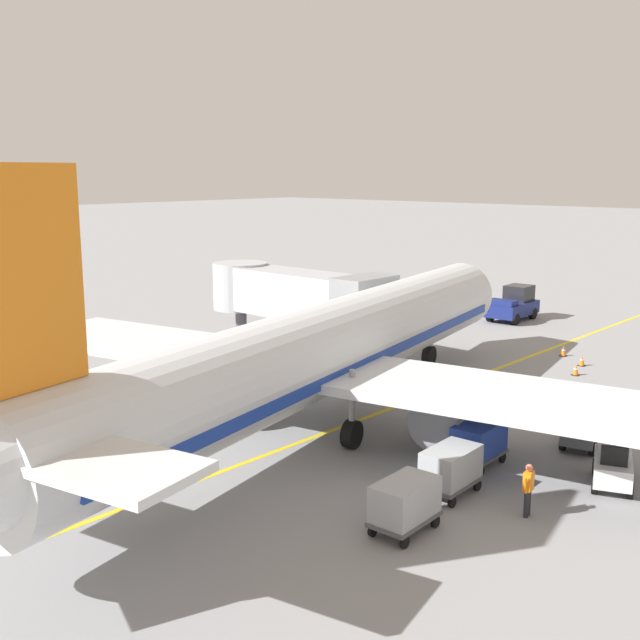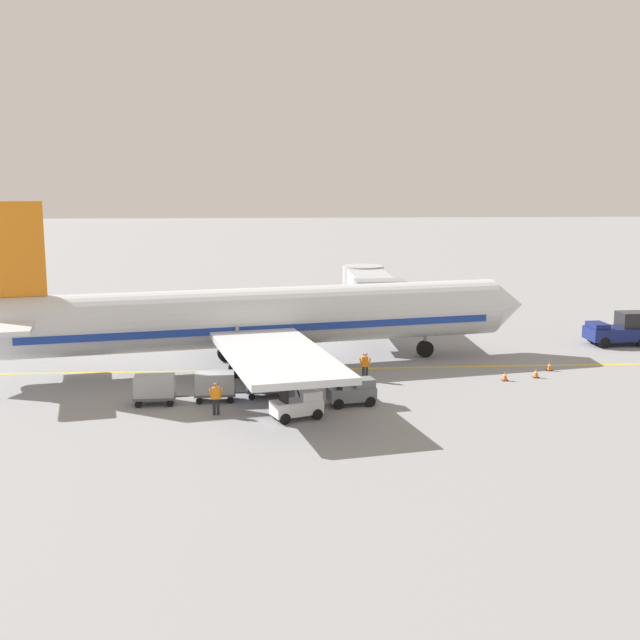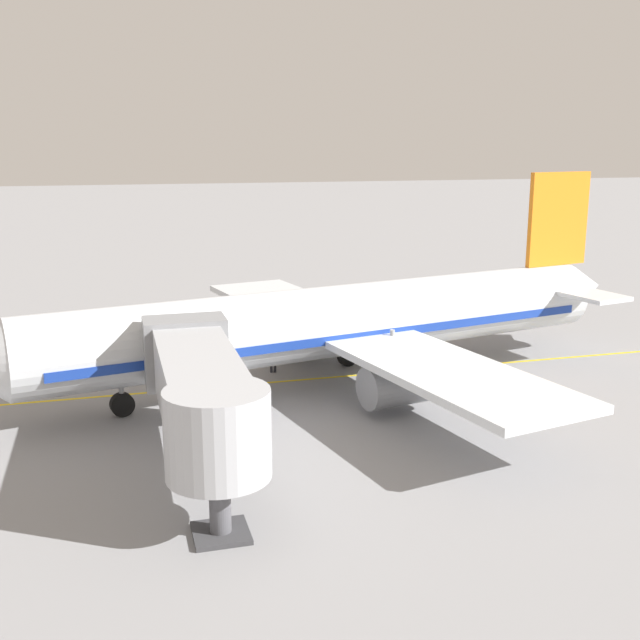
{
  "view_description": "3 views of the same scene",
  "coord_description": "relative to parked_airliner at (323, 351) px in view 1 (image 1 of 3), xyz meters",
  "views": [
    {
      "loc": [
        19.62,
        -21.91,
        10.43
      ],
      "look_at": [
        -3.04,
        2.85,
        3.83
      ],
      "focal_mm": 42.58,
      "sensor_mm": 36.0,
      "label": 1
    },
    {
      "loc": [
        49.53,
        1.03,
        11.9
      ],
      "look_at": [
        1.32,
        4.29,
        3.39
      ],
      "focal_mm": 45.2,
      "sensor_mm": 36.0,
      "label": 2
    },
    {
      "loc": [
        -37.65,
        11.83,
        12.33
      ],
      "look_at": [
        0.02,
        1.38,
        3.2
      ],
      "focal_mm": 42.86,
      "sensor_mm": 36.0,
      "label": 3
    }
  ],
  "objects": [
    {
      "name": "safety_cone_wing_tip",
      "position": [
        2.09,
        18.26,
        -2.9
      ],
      "size": [
        0.36,
        0.36,
        0.59
      ],
      "color": "black",
      "rests_on": "ground"
    },
    {
      "name": "baggage_tug_lead",
      "position": [
        9.03,
        5.09,
        -2.47
      ],
      "size": [
        1.71,
        2.69,
        1.62
      ],
      "color": "slate",
      "rests_on": "ground"
    },
    {
      "name": "ground_crew_loader",
      "position": [
        10.37,
        -2.07,
        -2.23
      ],
      "size": [
        0.29,
        0.73,
        1.69
      ],
      "color": "#232328",
      "rests_on": "ground"
    },
    {
      "name": "jet_bridge",
      "position": [
        -9.87,
        8.45,
        0.27
      ],
      "size": [
        12.56,
        3.5,
        4.98
      ],
      "color": "#A8AAAF",
      "rests_on": "ground"
    },
    {
      "name": "baggage_tug_trailing",
      "position": [
        11.35,
        2.08,
        -2.47
      ],
      "size": [
        2.06,
        2.77,
        1.62
      ],
      "color": "silver",
      "rests_on": "ground"
    },
    {
      "name": "parked_airliner",
      "position": [
        0.0,
        0.0,
        0.0
      ],
      "size": [
        30.43,
        37.1,
        10.63
      ],
      "color": "silver",
      "rests_on": "ground"
    },
    {
      "name": "safety_cone_nose_right",
      "position": [
        3.82,
        16.83,
        -2.9
      ],
      "size": [
        0.36,
        0.36,
        0.59
      ],
      "color": "black",
      "rests_on": "ground"
    },
    {
      "name": "baggage_cart_second_in_train",
      "position": [
        7.74,
        -2.29,
        -2.24
      ],
      "size": [
        1.4,
        2.93,
        1.58
      ],
      "color": "#4C4C51",
      "rests_on": "ground"
    },
    {
      "name": "safety_cone_nose_left",
      "position": [
        4.41,
        14.73,
        -2.9
      ],
      "size": [
        0.36,
        0.36,
        0.59
      ],
      "color": "black",
      "rests_on": "ground"
    },
    {
      "name": "baggage_cart_third_in_train",
      "position": [
        8.2,
        -5.45,
        -2.24
      ],
      "size": [
        1.4,
        2.93,
        1.58
      ],
      "color": "#4C4C51",
      "rests_on": "ground"
    },
    {
      "name": "ground_plane",
      "position": [
        0.73,
        -0.48,
        -3.19
      ],
      "size": [
        400.0,
        400.0,
        0.0
      ],
      "primitive_type": "plane",
      "color": "gray"
    },
    {
      "name": "baggage_cart_front",
      "position": [
        7.12,
        0.49,
        -2.24
      ],
      "size": [
        1.4,
        2.93,
        1.58
      ],
      "color": "#4C4C51",
      "rests_on": "ground"
    },
    {
      "name": "gate_lead_in_line",
      "position": [
        0.73,
        -0.48,
        -3.18
      ],
      "size": [
        0.24,
        80.0,
        0.01
      ],
      "primitive_type": "cube",
      "color": "gold",
      "rests_on": "ground"
    },
    {
      "name": "ground_crew_marshaller",
      "position": [
        2.48,
        3.09,
        -2.23
      ],
      "size": [
        0.27,
        0.73,
        1.69
      ],
      "color": "#232328",
      "rests_on": "ground"
    },
    {
      "name": "pushback_tractor",
      "position": [
        -5.37,
        26.08,
        -2.09
      ],
      "size": [
        2.41,
        4.5,
        2.4
      ],
      "color": "navy",
      "rests_on": "ground"
    },
    {
      "name": "ground_crew_wing_walker",
      "position": [
        3.81,
        6.38,
        -2.23
      ],
      "size": [
        0.31,
        0.73,
        1.69
      ],
      "color": "#232328",
      "rests_on": "ground"
    }
  ]
}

